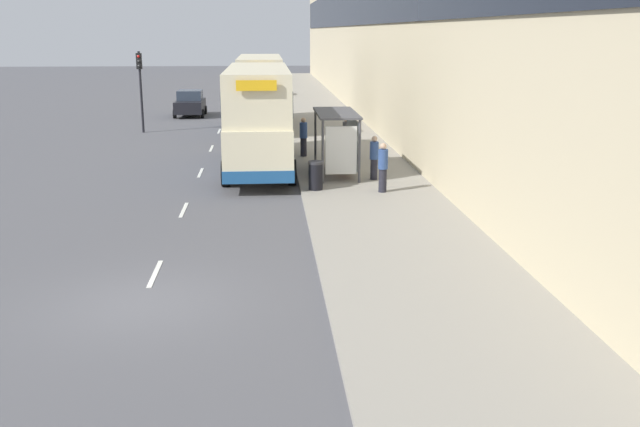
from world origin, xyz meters
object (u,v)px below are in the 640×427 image
Objects in this scene: car_1 at (268,87)px; pedestrian_2 at (383,167)px; traffic_light_far_kerb at (140,78)px; pedestrian_at_shelter at (303,137)px; car_2 at (266,77)px; pedestrian_1 at (346,136)px; double_decker_bus_ahead at (260,91)px; litter_bin at (316,175)px; bus_shelter at (341,132)px; car_0 at (190,103)px; pedestrian_3 at (374,157)px; double_decker_bus_near at (259,116)px.

car_1 is 40.69m from pedestrian_2.
pedestrian_at_shelter is at bearing -47.40° from traffic_light_far_kerb.
pedestrian_1 is (3.64, -46.22, 0.17)m from car_2.
pedestrian_2 is at bearing -85.68° from car_2.
litter_bin is at bearing -83.46° from double_decker_bus_ahead.
car_2 is at bearing 93.31° from bus_shelter.
pedestrian_at_shelter reaches higher than car_2.
pedestrian_at_shelter is (6.96, -17.87, 0.18)m from car_0.
car_1 is at bearing 72.12° from traffic_light_far_kerb.
pedestrian_3 is (4.46, -16.42, -1.27)m from double_decker_bus_ahead.
car_0 is at bearing -100.62° from car_2.
double_decker_bus_ahead reaches higher than litter_bin.
pedestrian_3 is at bearing 89.55° from pedestrian_2.
double_decker_bus_near is 2.68× the size of car_0.
litter_bin is (7.02, -25.09, -0.21)m from car_0.
pedestrian_at_shelter reaches higher than pedestrian_3.
car_1 is at bearing 92.19° from litter_bin.
pedestrian_1 is 7.46m from litter_bin.
pedestrian_2 is (3.90, -40.50, 0.17)m from car_1.
traffic_light_far_kerb is at bearing 117.92° from litter_bin.
double_decker_bus_ahead reaches higher than bus_shelter.
traffic_light_far_kerb reaches higher than double_decker_bus_ahead.
traffic_light_far_kerb is (-11.34, 15.25, 2.13)m from pedestrian_3.
pedestrian_at_shelter is 7.23m from litter_bin.
litter_bin is (1.52, -39.92, -0.21)m from car_1.
double_decker_bus_ahead reaches higher than pedestrian_at_shelter.
double_decker_bus_ahead is at bearing 89.98° from double_decker_bus_near.
pedestrian_at_shelter is (2.02, 2.51, -1.23)m from double_decker_bus_near.
double_decker_bus_near reaches higher than car_2.
pedestrian_1 is (1.99, -0.02, 0.00)m from pedestrian_at_shelter.
bus_shelter is at bearing 110.26° from car_0.
double_decker_bus_ahead is 21.91m from car_1.
bus_shelter reaches higher than pedestrian_2.
pedestrian_at_shelter is 1.05× the size of pedestrian_3.
litter_bin is at bearing 105.63° from car_0.
traffic_light_far_kerb is at bearing 132.60° from pedestrian_at_shelter.
litter_bin is (2.08, -4.71, -1.61)m from double_decker_bus_near.
pedestrian_1 is 5.58m from pedestrian_3.
litter_bin is (0.06, -7.22, -0.38)m from pedestrian_at_shelter.
pedestrian_1 reaches higher than pedestrian_2.
car_2 is 2.20× the size of pedestrian_1.
double_decker_bus_near is 35.24m from car_1.
litter_bin is at bearing -145.51° from pedestrian_3.
traffic_light_far_kerb is (-8.95, 16.89, 2.47)m from litter_bin.
bus_shelter is at bearing -85.77° from car_1.
car_0 is (-4.94, 20.38, -1.41)m from double_decker_bus_near.
traffic_light_far_kerb is at bearing -170.39° from double_decker_bus_ahead.
bus_shelter is at bearing 136.26° from pedestrian_3.
pedestrian_3 is at bearing 34.49° from litter_bin.
car_2 is 37.30m from traffic_light_far_kerb.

